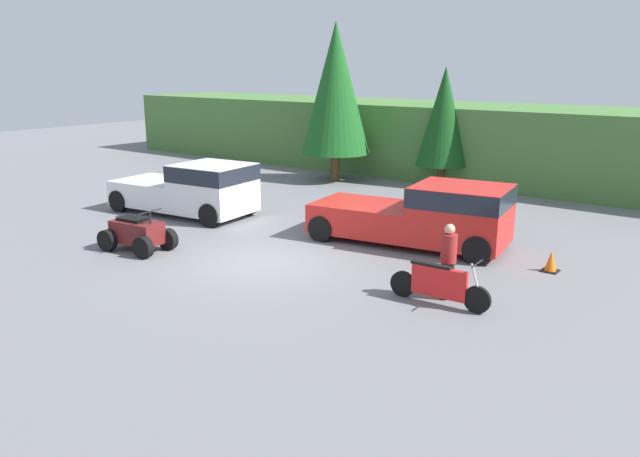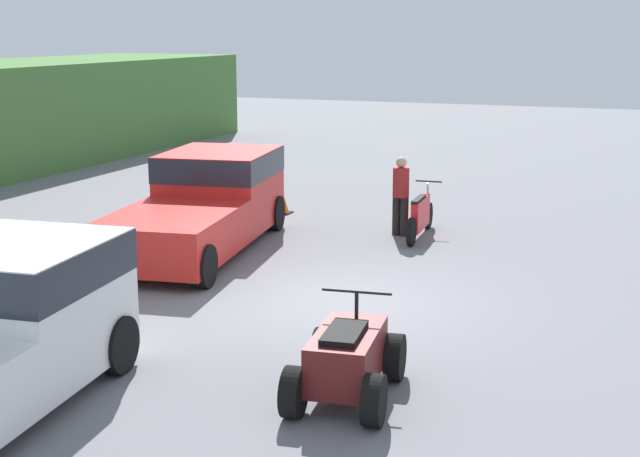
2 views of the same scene
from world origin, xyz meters
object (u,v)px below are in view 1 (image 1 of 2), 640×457
Objects in this scene: traffic_cone at (551,262)px; dirt_bike at (439,285)px; rider_person at (448,259)px; pickup_truck_second at (194,188)px; pickup_truck_red at (428,213)px; quad_atv at (137,234)px.

dirt_bike is at bearing -107.78° from traffic_cone.
pickup_truck_second is at bearing -178.13° from rider_person.
dirt_bike is at bearing -19.40° from pickup_truck_second.
pickup_truck_red is at bearing 117.92° from dirt_bike.
pickup_truck_second is 4.48m from quad_atv.
dirt_bike is at bearing -67.69° from pickup_truck_red.
pickup_truck_second reaches higher than dirt_bike.
quad_atv is at bearing -69.27° from pickup_truck_second.
dirt_bike reaches higher than traffic_cone.
traffic_cone is at bearing 68.99° from dirt_bike.
pickup_truck_red and pickup_truck_second have the same top height.
pickup_truck_red reaches higher than rider_person.
pickup_truck_second is 11.15m from dirt_bike.
pickup_truck_red reaches higher than quad_atv.
traffic_cone is at bearing 20.68° from quad_atv.
traffic_cone is at bearing -11.21° from pickup_truck_red.
rider_person is at bearing 5.08° from quad_atv.
quad_atv is (2.03, -3.96, -0.51)m from pickup_truck_second.
dirt_bike is (10.85, -2.51, -0.52)m from pickup_truck_second.
quad_atv is (-6.40, -5.45, -0.51)m from pickup_truck_red.
dirt_bike is 4.05m from traffic_cone.
dirt_bike is 4.32× the size of traffic_cone.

